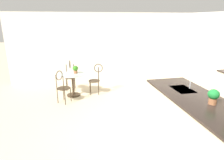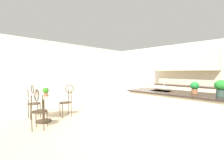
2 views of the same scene
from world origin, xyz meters
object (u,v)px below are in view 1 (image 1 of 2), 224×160
at_px(chair_toward_desk, 70,74).
at_px(potted_plant_on_table, 75,69).
at_px(potted_plant_counter_near, 213,96).
at_px(bistro_table, 73,83).
at_px(chair_by_island, 96,78).
at_px(chair_near_window, 62,85).

height_order(chair_toward_desk, potted_plant_on_table, chair_toward_desk).
relative_size(potted_plant_on_table, potted_plant_counter_near, 0.86).
bearing_deg(potted_plant_on_table, chair_toward_desk, -161.87).
bearing_deg(potted_plant_on_table, bistro_table, -53.23).
xyz_separation_m(bistro_table, potted_plant_on_table, (-0.08, 0.11, 0.44)).
xyz_separation_m(bistro_table, chair_by_island, (-0.01, 0.77, 0.13)).
bearing_deg(chair_toward_desk, chair_near_window, -11.78).
bearing_deg(bistro_table, chair_near_window, -29.55).
relative_size(chair_by_island, potted_plant_counter_near, 3.56).
bearing_deg(chair_near_window, bistro_table, 150.45).
distance_m(bistro_table, potted_plant_on_table, 0.46).
distance_m(chair_by_island, chair_toward_desk, 1.05).
relative_size(chair_near_window, potted_plant_counter_near, 3.56).
height_order(chair_near_window, chair_by_island, same).
relative_size(bistro_table, chair_toward_desk, 0.77).
distance_m(chair_near_window, chair_by_island, 1.22).
bearing_deg(bistro_table, chair_by_island, 90.39).
bearing_deg(chair_near_window, chair_toward_desk, 168.22).
height_order(chair_by_island, potted_plant_counter_near, potted_plant_counter_near).
height_order(chair_near_window, chair_toward_desk, same).
height_order(bistro_table, potted_plant_counter_near, potted_plant_counter_near).
xyz_separation_m(chair_near_window, chair_toward_desk, (-1.20, 0.25, 0.00)).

